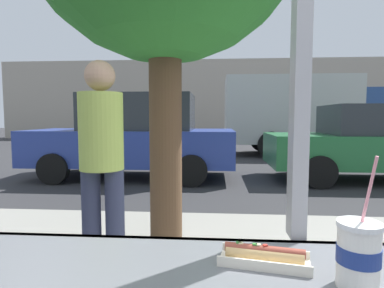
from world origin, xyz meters
TOP-DOWN VIEW (x-y plane):
  - ground_plane at (0.00, 8.00)m, footprint 60.00×60.00m
  - sidewalk_strip at (0.00, 1.60)m, footprint 16.00×2.80m
  - building_facade_far at (0.00, 19.42)m, footprint 28.00×1.20m
  - soda_cup_right at (0.06, -0.24)m, footprint 0.10×0.10m
  - hotdog_tray_near at (-0.14, -0.14)m, footprint 0.26×0.14m
  - parked_car_blue at (-2.10, 6.11)m, footprint 4.56×1.98m
  - parked_car_green at (3.13, 6.11)m, footprint 4.35×1.95m
  - box_truck at (3.08, 10.85)m, footprint 6.24×2.44m
  - pedestrian at (-1.10, 1.28)m, footprint 0.32×0.32m

SIDE VIEW (x-z plane):
  - ground_plane at x=0.00m, z-range 0.00..0.00m
  - sidewalk_strip at x=0.00m, z-range 0.00..0.15m
  - parked_car_green at x=3.13m, z-range 0.02..1.65m
  - parked_car_blue at x=-2.10m, z-range -0.01..1.87m
  - hotdog_tray_near at x=-0.14m, z-range 0.97..1.02m
  - soda_cup_right at x=0.06m, z-range 0.90..1.21m
  - pedestrian at x=-1.10m, z-range 0.27..1.90m
  - box_truck at x=3.08m, z-range 0.14..2.93m
  - building_facade_far at x=0.00m, z-range 0.00..4.91m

